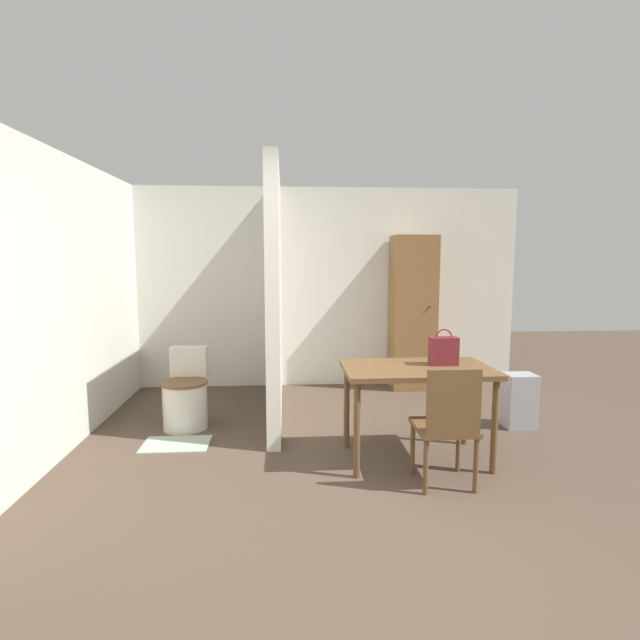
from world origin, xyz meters
The scene contains 11 objects.
ground_plane centered at (0.00, 0.00, 0.00)m, with size 16.00×16.00×0.00m, color #4C3D30.
wall_back centered at (0.00, 3.76, 1.25)m, with size 5.29×0.12×2.50m.
wall_left centered at (-2.21, 1.85, 1.25)m, with size 0.12×4.70×2.50m.
partition_wall centered at (-0.42, 2.59, 1.25)m, with size 0.12×2.23×2.50m.
dining_table centered at (0.73, 1.24, 0.68)m, with size 1.17×0.73×0.77m.
wooden_chair centered at (0.82, 0.74, 0.48)m, with size 0.42×0.42×0.89m.
toilet centered at (-1.28, 2.19, 0.30)m, with size 0.44×0.59×0.75m.
handbag centered at (0.96, 1.30, 0.89)m, with size 0.22×0.12×0.29m.
wooden_cabinet centered at (1.27, 3.48, 0.95)m, with size 0.53×0.43×1.90m.
bath_mat centered at (-1.28, 1.70, 0.01)m, with size 0.58×0.39×0.01m.
space_heater centered at (1.93, 1.95, 0.26)m, with size 0.28×0.24×0.52m.
Camera 1 is at (-0.32, -2.59, 1.64)m, focal length 28.00 mm.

